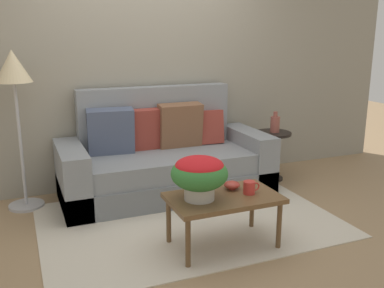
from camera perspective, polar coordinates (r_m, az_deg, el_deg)
name	(u,v)px	position (r m, az deg, el deg)	size (l,w,h in m)	color
ground_plane	(186,218)	(4.10, -0.80, -9.74)	(14.00, 14.00, 0.00)	#997A56
wall_back	(145,58)	(4.89, -6.16, 11.20)	(6.40, 0.12, 2.82)	gray
area_rug	(188,220)	(4.05, -0.50, -9.99)	(2.62, 1.82, 0.01)	beige
couch	(164,162)	(4.63, -3.69, -2.31)	(2.19, 0.91, 1.11)	slate
coffee_table	(223,201)	(3.47, 4.16, -7.51)	(0.88, 0.52, 0.43)	brown
side_table	(273,147)	(5.12, 10.54, -0.38)	(0.42, 0.42, 0.57)	black
floor_lamp	(14,82)	(4.37, -22.33, 7.56)	(0.34, 0.34, 1.53)	#B2B2B7
potted_plant	(199,173)	(3.30, 0.98, -3.87)	(0.44, 0.44, 0.34)	#B7B2A8
coffee_mug	(250,187)	(3.50, 7.58, -5.69)	(0.14, 0.10, 0.10)	red
snack_bowl	(232,185)	(3.59, 5.27, -5.38)	(0.13, 0.13, 0.07)	#B2382D
table_vase	(275,124)	(5.06, 10.86, 2.63)	(0.11, 0.11, 0.24)	#934C42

